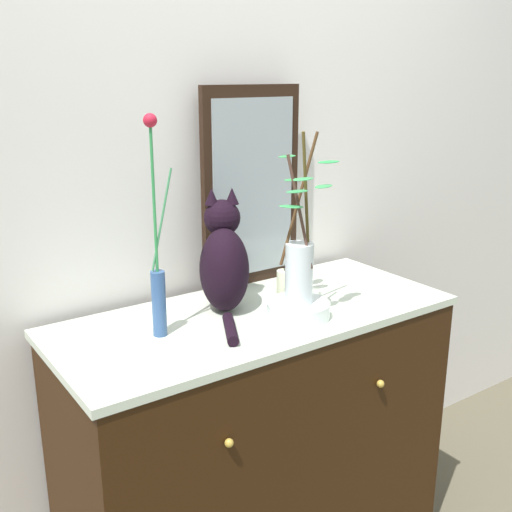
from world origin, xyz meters
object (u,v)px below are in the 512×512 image
cat_sitting (224,262)px  vase_slim_green (158,274)px  sideboard (256,446)px  bowl_porcelain (298,310)px  candle_pillar (284,287)px  mirror_leaning (252,188)px  vase_glass_clear (300,263)px

cat_sitting → vase_slim_green: bearing=-165.5°
sideboard → bowl_porcelain: bowl_porcelain is taller
cat_sitting → candle_pillar: (0.18, -0.06, -0.10)m
mirror_leaning → vase_glass_clear: bearing=-101.5°
sideboard → cat_sitting: cat_sitting is taller
vase_glass_clear → vase_slim_green: bearing=162.9°
sideboard → mirror_leaning: bearing=58.2°
sideboard → vase_glass_clear: vase_glass_clear is taller
cat_sitting → vase_glass_clear: vase_glass_clear is taller
mirror_leaning → bowl_porcelain: size_ratio=3.54×
cat_sitting → candle_pillar: bearing=-18.9°
mirror_leaning → bowl_porcelain: bearing=-101.6°
mirror_leaning → vase_glass_clear: size_ratio=1.32×
vase_glass_clear → candle_pillar: 0.18m
sideboard → candle_pillar: (0.12, 0.02, 0.53)m
sideboard → vase_slim_green: vase_slim_green is taller
sideboard → vase_slim_green: 0.73m
vase_slim_green → vase_glass_clear: 0.41m
cat_sitting → vase_glass_clear: 0.24m
cat_sitting → bowl_porcelain: bearing=-52.6°
mirror_leaning → bowl_porcelain: mirror_leaning is taller
cat_sitting → vase_slim_green: size_ratio=0.62×
sideboard → vase_glass_clear: size_ratio=2.46×
mirror_leaning → cat_sitting: 0.33m
sideboard → bowl_porcelain: 0.51m
cat_sitting → bowl_porcelain: (0.14, -0.19, -0.13)m
sideboard → candle_pillar: 0.54m
sideboard → mirror_leaning: size_ratio=1.86×
vase_slim_green → candle_pillar: 0.45m
vase_slim_green → vase_glass_clear: bearing=-17.1°
vase_glass_clear → bowl_porcelain: bearing=97.3°
mirror_leaning → vase_glass_clear: mirror_leaning is taller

